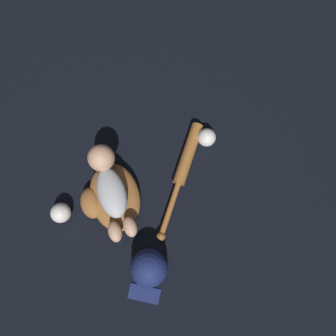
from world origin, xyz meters
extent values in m
plane|color=black|center=(0.00, 0.00, 0.00)|extent=(6.00, 6.00, 0.00)
ellipsoid|color=#935B2D|center=(-0.01, 0.05, 0.04)|extent=(0.30, 0.22, 0.08)
ellipsoid|color=#935B2D|center=(0.00, 0.15, 0.04)|extent=(0.14, 0.10, 0.08)
ellipsoid|color=#B2B2B7|center=(-0.01, 0.05, 0.12)|extent=(0.21, 0.12, 0.08)
sphere|color=tan|center=(0.13, 0.04, 0.13)|extent=(0.11, 0.11, 0.11)
ellipsoid|color=tan|center=(-0.15, 0.09, 0.10)|extent=(0.08, 0.06, 0.05)
ellipsoid|color=tan|center=(-0.16, 0.03, 0.10)|extent=(0.08, 0.06, 0.05)
cylinder|color=#9E602D|center=(0.05, -0.30, 0.03)|extent=(0.25, 0.22, 0.05)
cylinder|color=#9E602D|center=(-0.14, -0.14, 0.03)|extent=(0.19, 0.16, 0.02)
sphere|color=brown|center=(-0.23, -0.07, 0.03)|extent=(0.04, 0.04, 0.04)
sphere|color=white|center=(0.09, -0.40, 0.04)|extent=(0.08, 0.08, 0.08)
sphere|color=white|center=(0.01, 0.27, 0.04)|extent=(0.08, 0.08, 0.08)
cylinder|color=navy|center=(-0.32, 0.02, 0.03)|extent=(0.14, 0.14, 0.06)
sphere|color=navy|center=(-0.32, 0.02, 0.07)|extent=(0.14, 0.14, 0.14)
cube|color=navy|center=(-0.40, 0.07, 0.00)|extent=(0.11, 0.13, 0.01)
camera|label=1|loc=(-0.33, -0.06, 1.35)|focal=35.00mm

